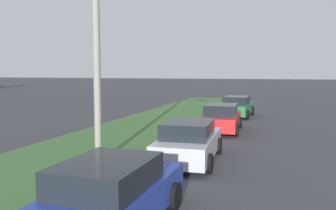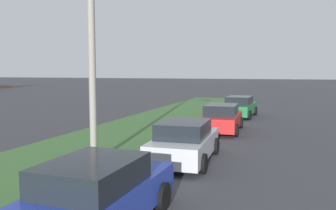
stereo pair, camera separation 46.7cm
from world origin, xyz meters
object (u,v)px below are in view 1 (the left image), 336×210
(parked_car_silver, at_px, (189,142))
(parked_car_red, at_px, (221,118))
(parked_car_blue, at_px, (111,195))
(streetlight, at_px, (104,35))
(parked_car_green, at_px, (237,107))

(parked_car_silver, distance_m, parked_car_red, 6.67)
(parked_car_blue, distance_m, parked_car_silver, 5.79)
(parked_car_red, xyz_separation_m, streetlight, (-8.36, 2.54, 3.67))
(parked_car_blue, relative_size, streetlight, 0.58)
(parked_car_red, distance_m, streetlight, 9.47)
(parked_car_red, bearing_deg, parked_car_green, -3.44)
(parked_car_silver, xyz_separation_m, streetlight, (-1.68, 2.41, 3.67))
(streetlight, bearing_deg, parked_car_green, -10.14)
(parked_car_red, height_order, streetlight, streetlight)
(streetlight, bearing_deg, parked_car_blue, -151.41)
(parked_car_blue, xyz_separation_m, streetlight, (4.10, 2.23, 3.67))
(parked_car_blue, bearing_deg, parked_car_green, -0.40)
(parked_car_blue, distance_m, parked_car_green, 18.90)
(parked_car_green, bearing_deg, parked_car_silver, -177.79)
(parked_car_silver, relative_size, streetlight, 0.58)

